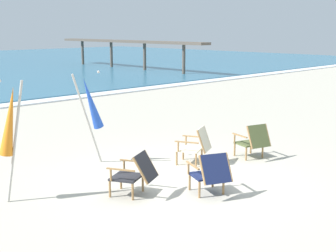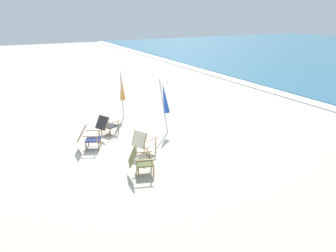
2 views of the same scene
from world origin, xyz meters
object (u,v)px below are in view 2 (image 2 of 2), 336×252
object	(u,v)px
beach_chair_back_right	(139,160)
beach_chair_mid_center	(88,137)
umbrella_furled_blue	(165,99)
beach_chair_front_right	(143,142)
umbrella_furled_orange	(122,88)
beach_chair_front_left	(106,124)

from	to	relation	value
beach_chair_back_right	beach_chair_mid_center	xyz separation A→B (m)	(-2.51, -0.86, -0.00)
beach_chair_mid_center	umbrella_furled_blue	size ratio (longest dim) A/B	0.45
beach_chair_front_right	umbrella_furled_orange	xyz separation A→B (m)	(-3.87, 0.68, 0.94)
beach_chair_back_right	beach_chair_front_right	distance (m)	1.38
beach_chair_mid_center	umbrella_furled_orange	world-z (taller)	umbrella_furled_orange
umbrella_furled_orange	beach_chair_mid_center	bearing A→B (deg)	-39.91
beach_chair_back_right	umbrella_furled_orange	xyz separation A→B (m)	(-5.10, 1.31, 0.95)
umbrella_furled_blue	umbrella_furled_orange	size ratio (longest dim) A/B	0.96
beach_chair_front_left	umbrella_furled_blue	xyz separation A→B (m)	(0.63, 2.15, 0.90)
umbrella_furled_blue	umbrella_furled_orange	xyz separation A→B (m)	(-2.28, -0.91, 0.05)
beach_chair_front_right	beach_chair_mid_center	bearing A→B (deg)	-130.65
beach_chair_mid_center	umbrella_furled_blue	world-z (taller)	umbrella_furled_blue
beach_chair_front_right	beach_chair_front_left	distance (m)	2.29
beach_chair_back_right	beach_chair_front_left	bearing A→B (deg)	178.84
beach_chair_front_right	beach_chair_front_left	bearing A→B (deg)	-165.94
beach_chair_front_right	umbrella_furled_orange	size ratio (longest dim) A/B	0.41
beach_chair_back_right	umbrella_furled_orange	distance (m)	5.35
beach_chair_front_right	beach_chair_back_right	bearing A→B (deg)	-26.96
umbrella_furled_orange	beach_chair_front_left	bearing A→B (deg)	-36.82
beach_chair_front_right	umbrella_furled_orange	distance (m)	4.04
beach_chair_back_right	umbrella_furled_blue	xyz separation A→B (m)	(-2.82, 2.22, 0.89)
beach_chair_front_left	beach_chair_mid_center	distance (m)	1.33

